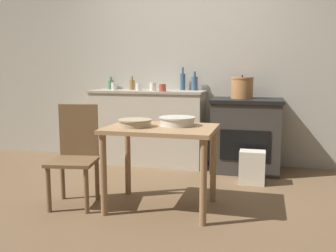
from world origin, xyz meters
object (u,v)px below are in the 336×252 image
Objects in this scene: bottle_left at (183,81)px; bottle_mid_left at (111,84)px; stove at (246,135)px; chair at (76,153)px; flour_sack at (252,167)px; mixing_bowl_small at (177,121)px; cup_mid_right at (153,87)px; bottle_far_left at (195,83)px; stock_pot at (242,88)px; cup_center at (139,87)px; mixing_bowl_large at (135,122)px; bottle_center_left at (132,84)px; cup_center_right at (114,86)px; work_table at (161,141)px; cup_right at (162,88)px.

bottle_left is 1.78× the size of bottle_mid_left.
chair is at bearing -133.10° from stove.
flour_sack is 1.20m from mixing_bowl_small.
bottle_far_left is at bearing 22.82° from cup_mid_right.
chair is 2.15m from stock_pot.
stove is at bearing 1.36° from cup_center.
cup_center is (-1.27, -0.08, -0.00)m from stock_pot.
mixing_bowl_large is 1.69× the size of bottle_center_left.
stock_pot is 1.44m from bottle_center_left.
bottle_far_left is 0.53m from cup_mid_right.
bottle_mid_left is (-1.29, 1.57, 0.24)m from mixing_bowl_small.
cup_center_right is at bearing 164.56° from flour_sack.
cup_center_right is (-0.33, -0.00, 0.00)m from cup_center.
mixing_bowl_large is (0.56, 0.02, 0.29)m from chair.
mixing_bowl_large is at bearing -91.18° from bottle_left.
bottle_center_left reaches higher than chair.
chair is 1.64m from cup_mid_right.
flour_sack is 3.91× the size of cup_center.
bottle_center_left is at bearing 52.90° from cup_center_right.
chair is 5.17× the size of bottle_center_left.
mixing_bowl_large is at bearing -7.39° from chair.
work_table is 3.91× the size of bottle_far_left.
stock_pot is (1.36, 1.58, 0.53)m from chair.
bottle_mid_left reaches higher than cup_center.
bottle_left is at bearing 61.29° from chair.
bottle_far_left reaches higher than stove.
stove is at bearing 68.48° from mixing_bowl_small.
bottle_mid_left is (-1.76, 0.17, 0.01)m from stock_pot.
bottle_mid_left reaches higher than flour_sack.
bottle_far_left is at bearing 136.55° from flour_sack.
cup_center is at bearing 115.96° from work_table.
bottle_center_left is (0.32, -0.04, 0.00)m from bottle_mid_left.
cup_center is at bearing 164.74° from cup_right.
bottle_left reaches higher than work_table.
bottle_mid_left is (-1.82, 0.22, 0.58)m from stove.
cup_mid_right is at bearing 157.44° from flour_sack.
flour_sack is at bearing 52.80° from mixing_bowl_small.
bottle_mid_left is 1.82× the size of cup_right.
stove is 8.66× the size of cup_mid_right.
bottle_center_left is at bearing -178.15° from bottle_far_left.
mixing_bowl_small is 1.75m from cup_center_right.
cup_right is (-0.14, 1.38, 0.23)m from mixing_bowl_large.
work_table reaches higher than flour_sack.
stove is at bearing -14.81° from bottle_left.
cup_center is at bearing -160.13° from bottle_far_left.
bottle_far_left is at bearing 19.87° from cup_center.
cup_right is (-1.01, -0.12, 0.56)m from stove.
cup_mid_right reaches higher than stove.
bottle_left is at bearing 26.29° from cup_center.
stock_pot reaches higher than stove.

